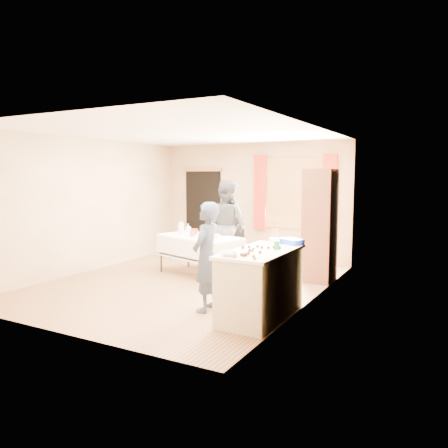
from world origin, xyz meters
The scene contains 29 objects.
floor centered at (0.00, 0.00, -0.01)m, with size 4.50×5.50×0.02m, color #9E7047.
ceiling centered at (0.00, 0.00, 2.61)m, with size 4.50×5.50×0.02m, color white.
wall_back centered at (0.00, 2.76, 1.30)m, with size 4.50×0.02×2.60m, color tan.
wall_front centered at (0.00, -2.76, 1.30)m, with size 4.50×0.02×2.60m, color tan.
wall_left centered at (-2.26, 0.00, 1.30)m, with size 0.02×5.50×2.60m, color tan.
wall_right centered at (2.26, 0.00, 1.30)m, with size 0.02×5.50×2.60m, color tan.
window_frame centered at (1.00, 2.72, 1.50)m, with size 1.32×0.06×1.52m, color olive.
window_pane centered at (1.00, 2.71, 1.50)m, with size 1.20×0.02×1.40m, color white.
curtain_left centered at (0.22, 2.67, 1.50)m, with size 0.28×0.06×1.65m, color #A02A19.
curtain_right centered at (1.78, 2.67, 1.50)m, with size 0.28×0.06×1.65m, color #A02A19.
doorway centered at (-1.30, 2.73, 1.00)m, with size 0.95×0.04×2.00m, color black.
door_lintel centered at (-1.30, 2.70, 2.02)m, with size 1.05×0.06×0.08m, color olive.
cabinet centered at (1.99, 1.30, 1.00)m, with size 0.50×0.60×2.00m, color brown.
counter centered at (1.89, -1.05, 0.45)m, with size 0.72×1.51×0.91m.
party_table centered at (-0.13, 0.66, 0.44)m, with size 1.83×1.29×0.75m.
chair centered at (0.05, 1.67, 0.30)m, with size 0.47×0.47×1.02m.
girl centered at (1.10, -1.14, 0.76)m, with size 0.42×0.59×1.53m, color #293149.
woman centered at (0.15, 1.23, 0.90)m, with size 0.99×0.84×1.79m, color black.
soda_can centered at (2.06, -0.93, 0.97)m, with size 0.07×0.07×0.12m, color #107D29.
mixing_bowl centered at (1.72, -1.63, 0.93)m, with size 0.20×0.20×0.05m, color white.
foam_block centered at (1.84, -0.46, 0.95)m, with size 0.15×0.10×0.08m, color white.
blue_basket centered at (2.09, -0.41, 0.95)m, with size 0.30×0.20×0.08m, color blue.
pitcher centered at (-0.56, 0.68, 0.86)m, with size 0.11×0.11×0.22m, color silver.
cup_red centered at (-0.32, 0.78, 0.81)m, with size 0.18×0.18×0.11m, color red.
cup_rainbow centered at (-0.20, 0.52, 0.80)m, with size 0.15×0.15×0.11m, color red.
small_bowl centered at (0.22, 0.65, 0.78)m, with size 0.21×0.21×0.06m, color white.
pastry_tray centered at (0.30, 0.37, 0.76)m, with size 0.28×0.20×0.02m, color white.
bottle centered at (-0.61, 1.02, 0.83)m, with size 0.09×0.09×0.17m, color white.
cake_balls centered at (1.86, -1.30, 0.93)m, with size 0.52×0.91×0.04m.
Camera 1 is at (4.16, -6.26, 1.89)m, focal length 35.00 mm.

